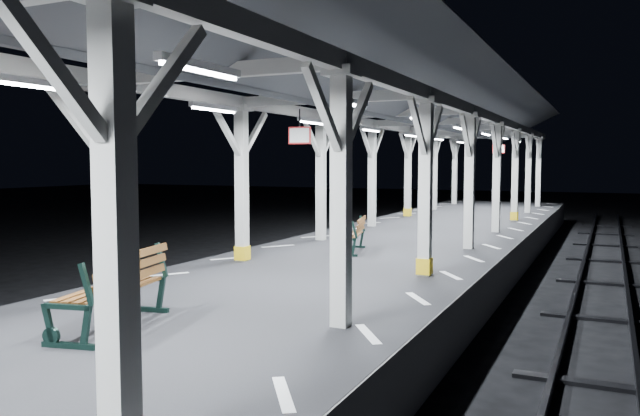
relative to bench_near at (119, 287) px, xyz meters
The scene contains 9 objects.
ground 3.67m from the bench_near, 81.02° to the left, with size 120.00×120.00×0.00m, color black.
platform 3.49m from the bench_near, 81.02° to the left, with size 6.00×50.00×1.00m, color black.
hazard_stripes_left 3.86m from the bench_near, 120.34° to the left, with size 1.00×48.00×0.01m, color silver.
hazard_stripes_right 4.47m from the bench_near, 47.97° to the left, with size 1.00×48.00×0.01m, color silver.
track_left 5.75m from the bench_near, 143.65° to the left, with size 2.20×60.00×0.16m.
track_right 6.59m from the bench_near, 30.84° to the left, with size 2.20×60.00×0.16m.
canopy 4.49m from the bench_near, 80.96° to the left, with size 5.40×49.00×4.65m.
bench_near is the anchor object (origin of this frame).
bench_mid 7.59m from the bench_near, 88.67° to the left, with size 0.90×1.60×0.82m.
Camera 1 is at (5.11, -9.30, 3.13)m, focal length 35.00 mm.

